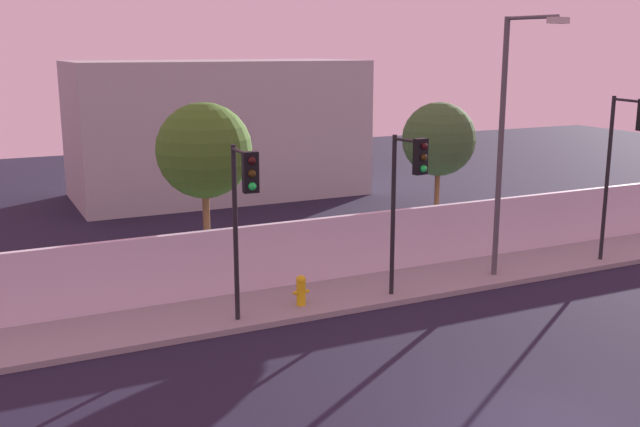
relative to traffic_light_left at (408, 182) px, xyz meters
name	(u,v)px	position (x,y,z in m)	size (l,w,h in m)	color
sidewalk	(342,295)	(-1.26, 1.20, -3.21)	(36.00, 2.40, 0.15)	gray
perimeter_wall	(321,249)	(-1.26, 2.49, -2.24)	(36.00, 0.18, 1.80)	silver
traffic_light_left	(408,182)	(0.00, 0.00, 0.00)	(0.41, 1.23, 4.29)	black
traffic_light_center	(244,198)	(-4.51, -0.20, 0.01)	(0.35, 1.60, 4.29)	black
traffic_light_right	(626,145)	(7.40, -0.18, 0.56)	(0.53, 1.65, 5.08)	black
street_lamp_curbside	(508,129)	(3.56, 0.51, 1.14)	(0.62, 1.94, 7.30)	#4C4C51
fire_hydrant	(301,289)	(-2.65, 0.80, -2.71)	(0.44, 0.26, 0.80)	gold
roadside_tree_leftmost	(204,151)	(-4.14, 3.91, 0.56)	(2.65, 2.65, 5.19)	brown
roadside_tree_midleft	(439,139)	(3.64, 3.91, 0.46)	(2.36, 2.36, 4.95)	brown
low_building_distant	(218,129)	(0.34, 16.49, -0.25)	(12.75, 6.00, 6.08)	#A2A2A2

